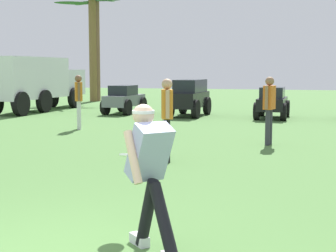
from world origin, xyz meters
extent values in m
cylinder|color=black|center=(0.80, 0.94, 0.36)|extent=(0.34, 0.33, 0.72)
cube|color=silver|center=(0.68, 1.05, 0.05)|extent=(0.26, 0.25, 0.10)
cylinder|color=black|center=(1.03, 0.73, 0.36)|extent=(0.40, 0.39, 0.69)
cube|color=#9EA3D1|center=(0.83, 0.91, 0.97)|extent=(0.53, 0.53, 0.57)
sphere|color=beige|center=(0.75, 0.99, 1.31)|extent=(0.30, 0.30, 0.21)
cylinder|color=white|center=(0.75, 0.99, 1.34)|extent=(0.30, 0.30, 0.03)
cylinder|color=beige|center=(0.75, 1.23, 0.82)|extent=(0.47, 0.45, 0.27)
cylinder|color=beige|center=(0.73, 0.73, 0.94)|extent=(0.26, 0.25, 0.49)
cylinder|color=white|center=(0.41, 1.59, 0.80)|extent=(0.26, 0.26, 0.09)
cylinder|color=silver|center=(-4.06, 9.84, 0.41)|extent=(0.15, 0.15, 0.82)
cylinder|color=silver|center=(-4.14, 10.00, 0.41)|extent=(0.15, 0.15, 0.82)
cube|color=orange|center=(-4.10, 9.92, 1.09)|extent=(0.34, 0.39, 0.54)
cylinder|color=brown|center=(-4.00, 9.73, 1.10)|extent=(0.10, 0.10, 0.52)
cylinder|color=brown|center=(-4.20, 10.10, 1.10)|extent=(0.10, 0.10, 0.52)
sphere|color=brown|center=(-4.10, 9.92, 1.46)|extent=(0.27, 0.27, 0.20)
cylinder|color=#33333D|center=(1.39, 8.17, 0.41)|extent=(0.13, 0.13, 0.82)
cylinder|color=#33333D|center=(1.43, 8.34, 0.41)|extent=(0.13, 0.13, 0.82)
cube|color=orange|center=(1.41, 8.25, 1.09)|extent=(0.27, 0.38, 0.54)
cylinder|color=#936B4C|center=(1.37, 8.05, 1.10)|extent=(0.09, 0.09, 0.52)
cylinder|color=#936B4C|center=(1.46, 8.46, 1.10)|extent=(0.09, 0.09, 0.52)
sphere|color=#936B4C|center=(1.41, 8.25, 1.46)|extent=(0.24, 0.24, 0.20)
cylinder|color=black|center=(-0.23, 5.44, 0.41)|extent=(0.14, 0.14, 0.82)
cylinder|color=black|center=(-0.29, 5.61, 0.41)|extent=(0.14, 0.14, 0.82)
cube|color=orange|center=(-0.26, 5.52, 1.09)|extent=(0.30, 0.39, 0.54)
cylinder|color=tan|center=(-0.19, 5.32, 1.10)|extent=(0.09, 0.09, 0.52)
cylinder|color=tan|center=(-0.32, 5.72, 1.10)|extent=(0.09, 0.09, 0.52)
sphere|color=tan|center=(-0.26, 5.52, 1.46)|extent=(0.25, 0.25, 0.20)
cube|color=slate|center=(-4.65, 15.23, 0.51)|extent=(1.04, 2.25, 0.42)
cube|color=#1E232B|center=(-4.66, 15.13, 0.91)|extent=(0.86, 1.15, 0.38)
cylinder|color=black|center=(-5.05, 16.03, 0.30)|extent=(0.22, 0.61, 0.60)
cylinder|color=black|center=(-4.15, 15.97, 0.30)|extent=(0.22, 0.61, 0.60)
cylinder|color=black|center=(-5.15, 14.49, 0.30)|extent=(0.22, 0.61, 0.60)
cylinder|color=black|center=(-4.25, 14.43, 0.30)|extent=(0.22, 0.61, 0.60)
cube|color=black|center=(-1.96, 14.83, 0.60)|extent=(1.08, 2.45, 0.55)
cube|color=#1E232B|center=(-1.96, 14.98, 1.11)|extent=(0.93, 1.84, 0.46)
cylinder|color=black|center=(-2.40, 15.69, 0.33)|extent=(0.21, 0.67, 0.66)
cylinder|color=black|center=(-1.44, 15.64, 0.33)|extent=(0.21, 0.67, 0.66)
cylinder|color=black|center=(-2.49, 14.02, 0.33)|extent=(0.21, 0.67, 0.66)
cylinder|color=black|center=(-1.53, 13.97, 0.33)|extent=(0.21, 0.67, 0.66)
cube|color=black|center=(1.06, 14.76, 0.51)|extent=(0.96, 2.22, 0.42)
cube|color=#1E232B|center=(1.06, 14.66, 0.91)|extent=(0.82, 1.12, 0.38)
cylinder|color=black|center=(0.63, 15.55, 0.30)|extent=(0.20, 0.60, 0.60)
cylinder|color=black|center=(1.53, 15.52, 0.30)|extent=(0.20, 0.60, 0.60)
cylinder|color=black|center=(0.59, 14.01, 0.30)|extent=(0.20, 0.60, 0.60)
cylinder|color=black|center=(1.49, 13.98, 0.30)|extent=(0.20, 0.60, 0.60)
cube|color=silver|center=(-8.38, 17.79, 1.12)|extent=(1.10, 1.73, 1.15)
cube|color=white|center=(-8.47, 14.84, 1.38)|extent=(1.28, 4.23, 1.65)
cylinder|color=black|center=(-8.96, 17.47, 0.45)|extent=(0.27, 0.91, 0.90)
cylinder|color=black|center=(-7.81, 17.43, 0.45)|extent=(0.27, 0.91, 0.90)
cylinder|color=black|center=(-9.04, 14.86, 0.45)|extent=(0.27, 0.91, 0.90)
cylinder|color=black|center=(-7.90, 14.82, 0.45)|extent=(0.27, 0.91, 0.90)
cylinder|color=black|center=(-7.95, 13.17, 0.45)|extent=(0.27, 0.91, 0.90)
cylinder|color=brown|center=(-8.84, 21.89, 2.83)|extent=(0.38, 0.38, 5.67)
ellipsoid|color=#356233|center=(-8.05, 21.93, 5.30)|extent=(1.60, 0.35, 0.18)
ellipsoid|color=#356233|center=(-8.48, 22.63, 5.41)|extent=(0.96, 1.60, 0.15)
ellipsoid|color=#356233|center=(-9.60, 22.44, 5.26)|extent=(1.66, 1.32, 0.18)
ellipsoid|color=#356233|center=(-9.71, 21.44, 5.15)|extent=(1.85, 1.11, 0.19)
cylinder|color=brown|center=(-8.78, 21.85, 3.00)|extent=(0.31, 0.31, 6.01)
cylinder|color=brown|center=(-8.73, 22.09, 2.93)|extent=(0.39, 0.39, 5.87)
camera|label=1|loc=(2.26, -3.65, 1.75)|focal=55.00mm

